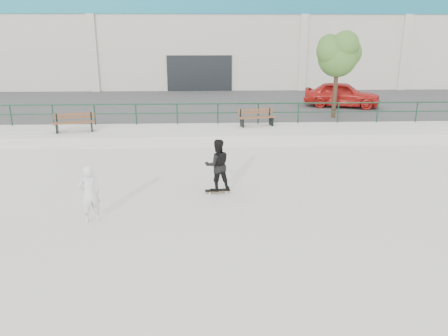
{
  "coord_description": "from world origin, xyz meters",
  "views": [
    {
      "loc": [
        0.34,
        -10.51,
        4.77
      ],
      "look_at": [
        0.91,
        2.0,
        0.91
      ],
      "focal_mm": 35.0,
      "sensor_mm": 36.0,
      "label": 1
    }
  ],
  "objects_px": {
    "bench_left": "(74,123)",
    "skateboard": "(218,191)",
    "bench_right": "(256,118)",
    "red_car": "(342,94)",
    "standing_skater": "(217,165)",
    "tree": "(338,53)",
    "seated_skater": "(89,194)"
  },
  "relations": [
    {
      "from": "standing_skater",
      "to": "red_car",
      "type": "bearing_deg",
      "value": -131.69
    },
    {
      "from": "tree",
      "to": "seated_skater",
      "type": "bearing_deg",
      "value": -129.73
    },
    {
      "from": "tree",
      "to": "skateboard",
      "type": "bearing_deg",
      "value": -123.25
    },
    {
      "from": "bench_left",
      "to": "standing_skater",
      "type": "height_order",
      "value": "standing_skater"
    },
    {
      "from": "bench_right",
      "to": "red_car",
      "type": "xyz_separation_m",
      "value": [
        5.84,
        5.49,
        0.36
      ]
    },
    {
      "from": "red_car",
      "to": "bench_left",
      "type": "bearing_deg",
      "value": 132.62
    },
    {
      "from": "tree",
      "to": "bench_right",
      "type": "bearing_deg",
      "value": -154.73
    },
    {
      "from": "bench_left",
      "to": "skateboard",
      "type": "height_order",
      "value": "bench_left"
    },
    {
      "from": "tree",
      "to": "skateboard",
      "type": "xyz_separation_m",
      "value": [
        -6.54,
        -9.97,
        -3.76
      ]
    },
    {
      "from": "bench_left",
      "to": "bench_right",
      "type": "bearing_deg",
      "value": -5.78
    },
    {
      "from": "bench_left",
      "to": "tree",
      "type": "distance_m",
      "value": 13.5
    },
    {
      "from": "red_car",
      "to": "tree",
      "type": "bearing_deg",
      "value": 175.62
    },
    {
      "from": "tree",
      "to": "red_car",
      "type": "relative_size",
      "value": 0.99
    },
    {
      "from": "tree",
      "to": "skateboard",
      "type": "relative_size",
      "value": 5.56
    },
    {
      "from": "bench_right",
      "to": "standing_skater",
      "type": "xyz_separation_m",
      "value": [
        -2.13,
        -7.89,
        0.0
      ]
    },
    {
      "from": "bench_right",
      "to": "red_car",
      "type": "relative_size",
      "value": 0.41
    },
    {
      "from": "red_car",
      "to": "seated_skater",
      "type": "distance_m",
      "value": 19.14
    },
    {
      "from": "bench_left",
      "to": "standing_skater",
      "type": "relative_size",
      "value": 1.15
    },
    {
      "from": "tree",
      "to": "skateboard",
      "type": "height_order",
      "value": "tree"
    },
    {
      "from": "bench_right",
      "to": "seated_skater",
      "type": "relative_size",
      "value": 1.2
    },
    {
      "from": "bench_right",
      "to": "red_car",
      "type": "bearing_deg",
      "value": 31.2
    },
    {
      "from": "red_car",
      "to": "standing_skater",
      "type": "relative_size",
      "value": 2.76
    },
    {
      "from": "skateboard",
      "to": "standing_skater",
      "type": "bearing_deg",
      "value": -7.01
    },
    {
      "from": "bench_left",
      "to": "skateboard",
      "type": "bearing_deg",
      "value": -59.9
    },
    {
      "from": "bench_right",
      "to": "skateboard",
      "type": "distance_m",
      "value": 8.21
    },
    {
      "from": "bench_right",
      "to": "seated_skater",
      "type": "height_order",
      "value": "seated_skater"
    },
    {
      "from": "bench_right",
      "to": "standing_skater",
      "type": "distance_m",
      "value": 8.17
    },
    {
      "from": "tree",
      "to": "red_car",
      "type": "distance_m",
      "value": 4.5
    },
    {
      "from": "bench_left",
      "to": "seated_skater",
      "type": "xyz_separation_m",
      "value": [
        2.88,
        -8.97,
        -0.14
      ]
    },
    {
      "from": "red_car",
      "to": "seated_skater",
      "type": "relative_size",
      "value": 2.92
    },
    {
      "from": "skateboard",
      "to": "bench_left",
      "type": "bearing_deg",
      "value": 125.08
    },
    {
      "from": "bench_left",
      "to": "standing_skater",
      "type": "bearing_deg",
      "value": -59.9
    }
  ]
}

